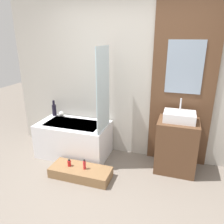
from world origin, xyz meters
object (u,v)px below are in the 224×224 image
(wooden_step_bench, at_px, (81,172))
(bottle_soap_primary, at_px, (69,163))
(bottle_soap_secondary, at_px, (84,165))
(bathtub, at_px, (74,139))
(vase_tall_dark, at_px, (54,109))
(vase_round_light, at_px, (61,114))
(sink, at_px, (179,116))

(wooden_step_bench, bearing_deg, bottle_soap_primary, -180.00)
(wooden_step_bench, distance_m, bottle_soap_primary, 0.22)
(bottle_soap_secondary, bearing_deg, bottle_soap_primary, -180.00)
(bathtub, relative_size, vase_tall_dark, 4.16)
(wooden_step_bench, height_order, vase_round_light, vase_round_light)
(vase_tall_dark, height_order, bottle_soap_primary, vase_tall_dark)
(bottle_soap_secondary, bearing_deg, sink, 27.23)
(wooden_step_bench, bearing_deg, sink, 26.00)
(wooden_step_bench, xyz_separation_m, bottle_soap_primary, (-0.18, -0.00, 0.12))
(bathtub, distance_m, bottle_soap_primary, 0.60)
(sink, bearing_deg, bottle_soap_secondary, -152.77)
(bathtub, distance_m, vase_round_light, 0.54)
(vase_tall_dark, bearing_deg, bottle_soap_primary, -48.91)
(wooden_step_bench, relative_size, sink, 2.03)
(bottle_soap_primary, bearing_deg, bathtub, 109.86)
(bottle_soap_primary, bearing_deg, bottle_soap_secondary, 0.00)
(wooden_step_bench, distance_m, vase_round_light, 1.22)
(vase_round_light, relative_size, bottle_soap_secondary, 0.61)
(vase_round_light, bearing_deg, vase_tall_dark, 176.20)
(vase_tall_dark, xyz_separation_m, bottle_soap_primary, (0.70, -0.81, -0.50))
(wooden_step_bench, distance_m, bottle_soap_secondary, 0.16)
(wooden_step_bench, relative_size, vase_tall_dark, 3.15)
(vase_tall_dark, bearing_deg, sink, -4.69)
(bathtub, distance_m, vase_tall_dark, 0.69)
(vase_round_light, height_order, bottle_soap_secondary, vase_round_light)
(sink, xyz_separation_m, bottle_soap_primary, (-1.47, -0.63, -0.67))
(wooden_step_bench, xyz_separation_m, vase_round_light, (-0.73, 0.80, 0.55))
(sink, bearing_deg, vase_round_light, 175.25)
(bathtub, bearing_deg, bottle_soap_secondary, -51.42)
(vase_round_light, bearing_deg, bottle_soap_secondary, -44.84)
(bottle_soap_primary, bearing_deg, vase_round_light, 124.93)
(sink, xyz_separation_m, vase_tall_dark, (-2.17, 0.18, -0.17))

